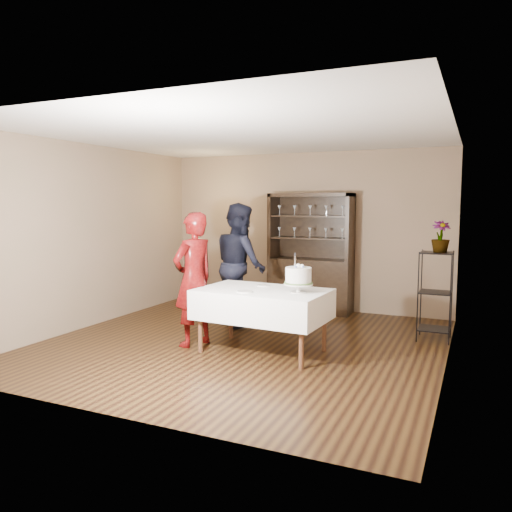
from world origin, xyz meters
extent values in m
plane|color=black|center=(0.00, 0.00, 0.00)|extent=(5.00, 5.00, 0.00)
plane|color=silver|center=(0.00, 0.00, 2.70)|extent=(5.00, 5.00, 0.00)
cube|color=#74634A|center=(0.00, 2.50, 1.35)|extent=(5.00, 0.02, 2.70)
cube|color=#74634A|center=(-2.50, 0.00, 1.35)|extent=(0.02, 5.00, 2.70)
cube|color=#74634A|center=(2.50, 0.00, 1.35)|extent=(0.02, 5.00, 2.70)
cube|color=black|center=(0.20, 2.24, 0.45)|extent=(1.40, 0.48, 0.90)
cube|color=black|center=(0.20, 2.46, 1.45)|extent=(1.40, 0.03, 1.10)
cube|color=black|center=(0.20, 2.24, 1.97)|extent=(1.40, 0.48, 0.06)
cube|color=black|center=(0.20, 2.24, 1.25)|extent=(1.28, 0.42, 0.02)
cube|color=black|center=(0.20, 2.24, 1.62)|extent=(1.28, 0.42, 0.02)
cylinder|color=black|center=(2.08, 1.00, 0.60)|extent=(0.02, 0.02, 1.20)
cylinder|color=black|center=(2.48, 1.00, 0.60)|extent=(0.02, 0.02, 1.20)
cylinder|color=black|center=(2.08, 1.40, 0.60)|extent=(0.02, 0.02, 1.20)
cylinder|color=black|center=(2.48, 1.40, 0.60)|extent=(0.02, 0.02, 1.20)
cube|color=black|center=(2.28, 1.20, 0.15)|extent=(0.40, 0.40, 0.02)
cube|color=black|center=(2.28, 1.20, 0.65)|extent=(0.40, 0.40, 0.01)
cube|color=black|center=(2.28, 1.20, 1.18)|extent=(0.40, 0.40, 0.02)
cube|color=silver|center=(0.39, -0.24, 0.60)|extent=(1.62, 1.05, 0.36)
cylinder|color=#502F1D|center=(-0.30, -0.57, 0.37)|extent=(0.06, 0.06, 0.74)
cylinder|color=#502F1D|center=(1.04, -0.65, 0.37)|extent=(0.06, 0.06, 0.74)
cylinder|color=#502F1D|center=(-0.26, 0.17, 0.37)|extent=(0.06, 0.06, 0.74)
cylinder|color=#502F1D|center=(1.08, 0.09, 0.37)|extent=(0.06, 0.06, 0.74)
imported|color=#310406|center=(-0.54, -0.33, 0.86)|extent=(0.59, 0.73, 1.73)
imported|color=black|center=(-0.48, 0.93, 0.92)|extent=(1.12, 1.13, 1.84)
cylinder|color=silver|center=(0.86, -0.27, 0.79)|extent=(0.19, 0.19, 0.01)
cylinder|color=silver|center=(0.86, -0.27, 0.83)|extent=(0.05, 0.05, 0.10)
cylinder|color=silver|center=(0.86, -0.27, 0.88)|extent=(0.34, 0.34, 0.01)
cylinder|color=#4B6C33|center=(0.86, -0.27, 0.90)|extent=(0.33, 0.33, 0.02)
cylinder|color=silver|center=(0.86, -0.27, 0.99)|extent=(0.34, 0.34, 0.19)
sphere|color=#576ABB|center=(0.89, -0.27, 1.09)|extent=(0.02, 0.02, 0.02)
cube|color=silver|center=(0.82, -0.29, 1.15)|extent=(0.02, 0.02, 0.13)
cube|color=black|center=(0.82, -0.29, 1.23)|extent=(0.02, 0.02, 0.05)
cylinder|color=silver|center=(0.27, -0.50, 0.79)|extent=(0.23, 0.23, 0.01)
cylinder|color=silver|center=(0.30, 0.00, 0.79)|extent=(0.18, 0.18, 0.01)
imported|color=#4B6C33|center=(2.32, 1.16, 1.40)|extent=(0.31, 0.31, 0.42)
camera|label=1|loc=(2.78, -5.77, 1.83)|focal=35.00mm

